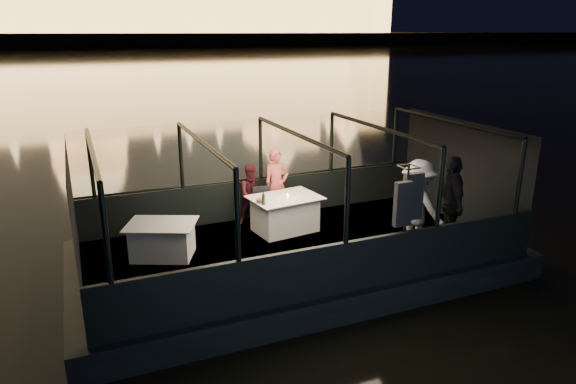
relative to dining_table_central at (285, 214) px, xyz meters
name	(u,v)px	position (x,y,z in m)	size (l,w,h in m)	color
river_water	(92,62)	(-0.15, 79.07, -0.89)	(500.00, 500.00, 0.00)	black
boat_hull	(296,270)	(-0.15, -0.93, -0.89)	(8.60, 4.40, 1.00)	black
boat_deck	(296,248)	(-0.15, -0.93, -0.41)	(8.00, 4.00, 0.04)	black
gunwale_port	(261,198)	(-0.15, 1.07, 0.06)	(8.00, 0.08, 0.90)	black
gunwale_starboard	(345,268)	(-0.15, -2.93, 0.06)	(8.00, 0.08, 0.90)	black
cabin_glass_port	(261,149)	(-0.15, 1.07, 1.21)	(8.00, 0.02, 1.40)	#99B2B2
cabin_glass_starboard	(347,201)	(-0.15, -2.93, 1.21)	(8.00, 0.02, 1.40)	#99B2B2
cabin_roof_glass	(296,134)	(-0.15, -0.93, 1.91)	(8.00, 4.00, 0.02)	#99B2B2
end_wall_fore	(74,221)	(-4.15, -0.93, 0.76)	(0.02, 4.00, 2.30)	black
end_wall_aft	(460,172)	(3.85, -0.93, 0.76)	(0.02, 4.00, 2.30)	black
canopy_ribs	(296,193)	(-0.15, -0.93, 0.76)	(8.00, 4.00, 2.30)	black
embankment	(74,41)	(-0.15, 209.07, 0.11)	(400.00, 140.00, 6.00)	#423D33
dining_table_central	(285,214)	(0.00, 0.00, 0.00)	(1.45, 1.05, 0.77)	silver
dining_table_aft	(162,238)	(-2.67, -0.33, 0.00)	(1.28, 0.93, 0.68)	white
chair_port_left	(264,206)	(-0.31, 0.45, 0.06)	(0.40, 0.40, 0.85)	black
chair_port_right	(277,203)	(0.03, 0.54, 0.06)	(0.43, 0.43, 0.91)	black
coat_stand	(405,226)	(1.15, -2.68, 0.51)	(0.56, 0.45, 2.01)	black
person_woman_coral	(277,188)	(0.10, 0.72, 0.36)	(0.59, 0.40, 1.65)	#DD5750
person_man_maroon	(252,191)	(-0.48, 0.72, 0.36)	(0.65, 0.51, 1.35)	#3E1117
passenger_stripe	(418,211)	(1.93, -2.01, 0.47)	(1.20, 0.68, 1.86)	silver
passenger_dark	(450,207)	(2.64, -2.09, 0.47)	(1.11, 0.47, 1.88)	black
wine_bottle	(263,198)	(-0.60, -0.31, 0.53)	(0.06, 0.06, 0.28)	#12331A
bread_basket	(261,201)	(-0.60, -0.15, 0.42)	(0.18, 0.18, 0.07)	brown
amber_candle	(288,196)	(0.03, -0.08, 0.42)	(0.05, 0.05, 0.08)	gold
plate_near	(301,200)	(0.23, -0.31, 0.39)	(0.23, 0.23, 0.01)	white
plate_far	(260,199)	(-0.54, 0.04, 0.39)	(0.22, 0.22, 0.01)	silver
wine_glass_white	(265,200)	(-0.56, -0.28, 0.48)	(0.06, 0.06, 0.19)	silver
wine_glass_red	(287,193)	(0.05, -0.02, 0.48)	(0.06, 0.06, 0.19)	silver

